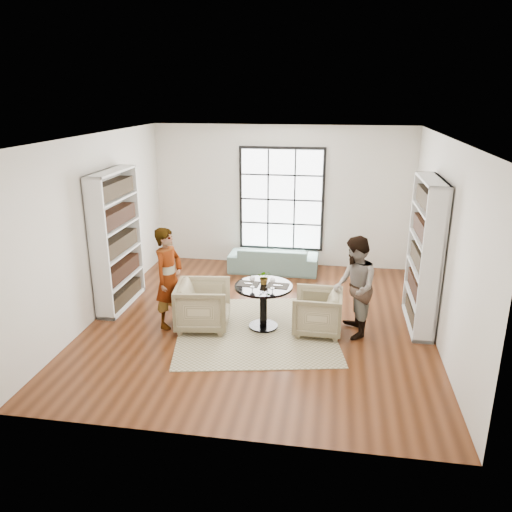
% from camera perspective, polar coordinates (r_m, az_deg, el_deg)
% --- Properties ---
extents(ground, '(6.00, 6.00, 0.00)m').
position_cam_1_polar(ground, '(8.39, 0.50, -7.43)').
color(ground, '#5C2E15').
extents(room_shell, '(6.00, 6.01, 6.00)m').
position_cam_1_polar(room_shell, '(8.44, 1.08, 1.89)').
color(room_shell, silver).
rests_on(room_shell, ground).
extents(rug, '(2.89, 2.89, 0.01)m').
position_cam_1_polar(rug, '(8.09, 0.02, -8.40)').
color(rug, tan).
rests_on(rug, ground).
extents(pedestal_table, '(0.92, 0.92, 0.73)m').
position_cam_1_polar(pedestal_table, '(7.95, 0.86, -4.71)').
color(pedestal_table, black).
rests_on(pedestal_table, ground).
extents(sofa, '(1.86, 0.73, 0.54)m').
position_cam_1_polar(sofa, '(10.55, 2.01, -0.34)').
color(sofa, slate).
rests_on(sofa, ground).
extents(armchair_left, '(0.94, 0.92, 0.76)m').
position_cam_1_polar(armchair_left, '(8.07, -6.06, -5.63)').
color(armchair_left, tan).
rests_on(armchair_left, ground).
extents(armchair_right, '(0.77, 0.75, 0.69)m').
position_cam_1_polar(armchair_right, '(7.94, 7.01, -6.36)').
color(armchair_right, '#BCBA86').
rests_on(armchair_right, ground).
extents(person_left, '(0.55, 0.69, 1.64)m').
position_cam_1_polar(person_left, '(8.06, -9.95, -2.47)').
color(person_left, gray).
rests_on(person_left, ground).
extents(person_right, '(0.71, 0.86, 1.59)m').
position_cam_1_polar(person_right, '(7.77, 11.20, -3.54)').
color(person_right, gray).
rests_on(person_right, ground).
extents(placemat_left, '(0.36, 0.28, 0.01)m').
position_cam_1_polar(placemat_left, '(7.93, -0.87, -3.19)').
color(placemat_left, black).
rests_on(placemat_left, pedestal_table).
extents(placemat_right, '(0.36, 0.28, 0.01)m').
position_cam_1_polar(placemat_right, '(7.86, 2.50, -3.40)').
color(placemat_right, black).
rests_on(placemat_right, pedestal_table).
extents(cutlery_left, '(0.16, 0.23, 0.01)m').
position_cam_1_polar(cutlery_left, '(7.93, -0.87, -3.14)').
color(cutlery_left, silver).
rests_on(cutlery_left, placemat_left).
extents(cutlery_right, '(0.16, 0.23, 0.01)m').
position_cam_1_polar(cutlery_right, '(7.86, 2.50, -3.35)').
color(cutlery_right, silver).
rests_on(cutlery_right, placemat_right).
extents(wine_glass_left, '(0.09, 0.09, 0.19)m').
position_cam_1_polar(wine_glass_left, '(7.75, -0.42, -2.65)').
color(wine_glass_left, silver).
rests_on(wine_glass_left, pedestal_table).
extents(wine_glass_right, '(0.08, 0.08, 0.18)m').
position_cam_1_polar(wine_glass_right, '(7.71, 1.90, -2.82)').
color(wine_glass_right, silver).
rests_on(wine_glass_right, pedestal_table).
extents(flower_centerpiece, '(0.23, 0.20, 0.23)m').
position_cam_1_polar(flower_centerpiece, '(7.89, 0.97, -2.43)').
color(flower_centerpiece, gray).
rests_on(flower_centerpiece, pedestal_table).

